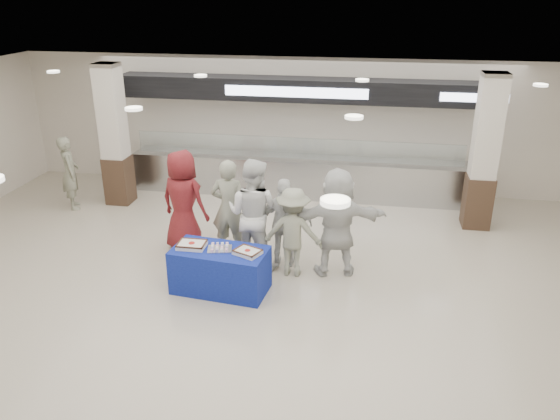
% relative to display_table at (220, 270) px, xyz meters
% --- Properties ---
extents(ground, '(14.00, 14.00, 0.00)m').
position_rel_display_table_xyz_m(ground, '(0.59, -0.70, -0.38)').
color(ground, beige).
rests_on(ground, ground).
extents(serving_line, '(8.70, 0.85, 2.80)m').
position_rel_display_table_xyz_m(serving_line, '(0.59, 4.70, 0.78)').
color(serving_line, '#AEB0B5').
rests_on(serving_line, ground).
extents(column_left, '(0.55, 0.55, 3.20)m').
position_rel_display_table_xyz_m(column_left, '(-3.41, 3.50, 1.15)').
color(column_left, '#342217').
rests_on(column_left, ground).
extents(column_right, '(0.55, 0.55, 3.20)m').
position_rel_display_table_xyz_m(column_right, '(4.59, 3.50, 1.15)').
color(column_right, '#342217').
rests_on(column_right, ground).
extents(display_table, '(1.63, 0.94, 0.75)m').
position_rel_display_table_xyz_m(display_table, '(0.00, 0.00, 0.00)').
color(display_table, navy).
rests_on(display_table, ground).
extents(sheet_cake_left, '(0.46, 0.36, 0.10)m').
position_rel_display_table_xyz_m(sheet_cake_left, '(-0.47, 0.01, 0.42)').
color(sheet_cake_left, white).
rests_on(sheet_cake_left, display_table).
extents(sheet_cake_right, '(0.49, 0.45, 0.09)m').
position_rel_display_table_xyz_m(sheet_cake_right, '(0.49, -0.07, 0.42)').
color(sheet_cake_right, white).
rests_on(sheet_cake_right, display_table).
extents(cupcake_tray, '(0.44, 0.37, 0.06)m').
position_rel_display_table_xyz_m(cupcake_tray, '(0.00, 0.01, 0.41)').
color(cupcake_tray, '#A7A7AB').
rests_on(cupcake_tray, display_table).
extents(civilian_maroon, '(1.10, 0.87, 1.97)m').
position_rel_display_table_xyz_m(civilian_maroon, '(-1.09, 1.40, 0.61)').
color(civilian_maroon, maroon).
rests_on(civilian_maroon, ground).
extents(soldier_a, '(0.69, 0.46, 1.87)m').
position_rel_display_table_xyz_m(soldier_a, '(-0.18, 1.32, 0.56)').
color(soldier_a, gray).
rests_on(soldier_a, ground).
extents(chef_tall, '(1.12, 0.96, 2.01)m').
position_rel_display_table_xyz_m(chef_tall, '(0.35, 0.98, 0.63)').
color(chef_tall, white).
rests_on(chef_tall, ground).
extents(chef_short, '(1.01, 0.50, 1.66)m').
position_rel_display_table_xyz_m(chef_short, '(0.91, 1.06, 0.45)').
color(chef_short, white).
rests_on(chef_short, ground).
extents(soldier_b, '(1.04, 0.60, 1.60)m').
position_rel_display_table_xyz_m(soldier_b, '(1.09, 0.77, 0.43)').
color(soldier_b, gray).
rests_on(soldier_b, ground).
extents(civilian_white, '(1.88, 0.97, 1.94)m').
position_rel_display_table_xyz_m(civilian_white, '(1.83, 0.93, 0.60)').
color(civilian_white, silver).
rests_on(civilian_white, ground).
extents(soldier_bg, '(0.67, 0.73, 1.67)m').
position_rel_display_table_xyz_m(soldier_bg, '(-4.32, 2.99, 0.46)').
color(soldier_bg, gray).
rests_on(soldier_bg, ground).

